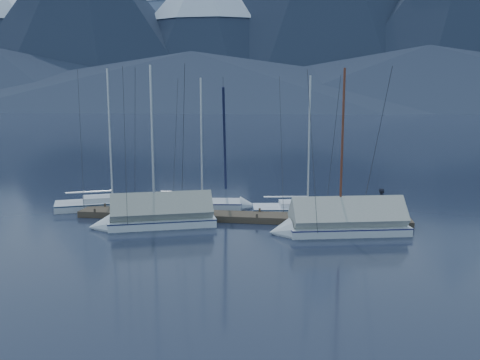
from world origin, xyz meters
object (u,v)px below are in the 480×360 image
(sailboat_open_mid, at_px, (210,205))
(person, at_px, (382,203))
(sailboat_open_right, at_px, (315,211))
(sailboat_open_left, at_px, (121,204))
(sailboat_covered_near, at_px, (337,224))
(sailboat_covered_far, at_px, (152,218))

(sailboat_open_mid, bearing_deg, person, -14.31)
(person, bearing_deg, sailboat_open_right, 79.67)
(sailboat_open_right, bearing_deg, person, -28.55)
(sailboat_open_right, distance_m, person, 4.03)
(sailboat_open_left, relative_size, sailboat_open_right, 1.06)
(sailboat_covered_near, bearing_deg, sailboat_covered_far, -179.89)
(sailboat_open_right, xyz_separation_m, sailboat_covered_far, (-8.37, -4.22, 0.29))
(sailboat_open_right, relative_size, sailboat_covered_far, 0.95)
(sailboat_open_right, bearing_deg, sailboat_open_left, 179.95)
(sailboat_open_right, bearing_deg, sailboat_open_mid, 174.41)
(sailboat_open_left, relative_size, sailboat_open_mid, 1.07)
(sailboat_open_mid, xyz_separation_m, sailboat_covered_far, (-2.04, -4.83, 0.29))
(sailboat_open_mid, height_order, person, sailboat_open_mid)
(sailboat_covered_near, height_order, person, sailboat_covered_near)
(person, bearing_deg, sailboat_open_left, 101.14)
(sailboat_open_mid, distance_m, sailboat_open_right, 6.35)
(sailboat_open_left, height_order, sailboat_covered_far, sailboat_open_left)
(sailboat_open_mid, bearing_deg, sailboat_open_right, -5.59)
(sailboat_open_mid, relative_size, sailboat_covered_far, 0.94)
(sailboat_open_left, distance_m, sailboat_open_mid, 5.41)
(sailboat_covered_far, bearing_deg, person, 11.23)
(sailboat_open_left, xyz_separation_m, sailboat_covered_near, (12.72, -4.21, 0.28))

